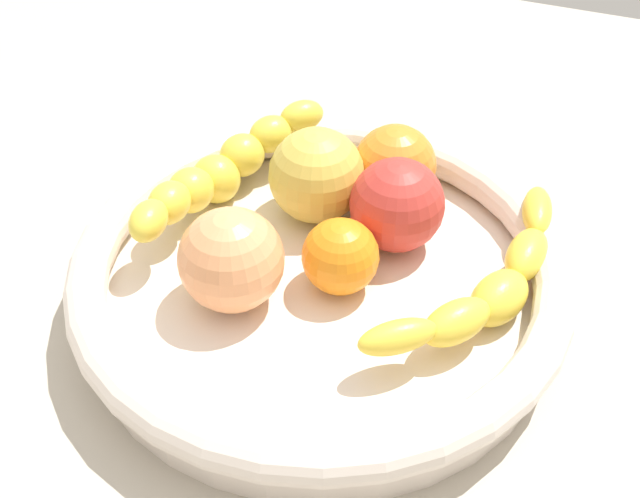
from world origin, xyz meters
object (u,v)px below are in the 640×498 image
(banana_draped_right, at_px, (490,285))
(tomato_red, at_px, (397,205))
(fruit_bowl, at_px, (320,276))
(orange_mid_left, at_px, (395,166))
(banana_draped_left, at_px, (221,171))
(peach_blush, at_px, (231,260))
(orange_front, at_px, (339,260))
(apple_yellow, at_px, (317,175))

(banana_draped_right, xyz_separation_m, tomato_red, (0.08, -0.05, 0.01))
(fruit_bowl, bearing_deg, orange_mid_left, -99.86)
(banana_draped_left, height_order, banana_draped_right, banana_draped_left)
(fruit_bowl, distance_m, peach_blush, 0.07)
(orange_front, relative_size, peach_blush, 0.75)
(banana_draped_right, distance_m, apple_yellow, 0.16)
(banana_draped_left, distance_m, orange_mid_left, 0.14)
(orange_front, xyz_separation_m, peach_blush, (0.07, 0.04, 0.01))
(banana_draped_left, bearing_deg, banana_draped_right, 169.76)
(banana_draped_right, height_order, peach_blush, peach_blush)
(banana_draped_right, bearing_deg, tomato_red, -29.15)
(fruit_bowl, relative_size, orange_front, 6.51)
(fruit_bowl, distance_m, tomato_red, 0.08)
(orange_mid_left, distance_m, apple_yellow, 0.07)
(banana_draped_left, bearing_deg, apple_yellow, -169.32)
(orange_front, bearing_deg, apple_yellow, -57.72)
(fruit_bowl, bearing_deg, peach_blush, 39.78)
(orange_mid_left, relative_size, tomato_red, 0.93)
(orange_front, bearing_deg, orange_mid_left, -91.89)
(banana_draped_right, bearing_deg, orange_mid_left, -43.82)
(peach_blush, height_order, apple_yellow, apple_yellow)
(fruit_bowl, xyz_separation_m, banana_draped_right, (-0.12, -0.02, 0.02))
(banana_draped_right, relative_size, peach_blush, 2.90)
(banana_draped_right, relative_size, orange_front, 3.86)
(orange_front, bearing_deg, fruit_bowl, -12.93)
(banana_draped_right, relative_size, apple_yellow, 2.84)
(peach_blush, relative_size, apple_yellow, 0.98)
(fruit_bowl, distance_m, banana_draped_left, 0.13)
(banana_draped_left, bearing_deg, orange_front, 154.12)
(fruit_bowl, height_order, orange_mid_left, orange_mid_left)
(orange_front, distance_m, orange_mid_left, 0.12)
(banana_draped_left, relative_size, orange_front, 3.85)
(banana_draped_right, height_order, tomato_red, tomato_red)
(orange_mid_left, bearing_deg, apple_yellow, 38.63)
(orange_mid_left, distance_m, tomato_red, 0.05)
(banana_draped_left, xyz_separation_m, orange_front, (-0.13, 0.06, -0.00))
(banana_draped_left, xyz_separation_m, apple_yellow, (-0.08, -0.01, 0.01))
(fruit_bowl, height_order, tomato_red, tomato_red)
(tomato_red, bearing_deg, banana_draped_left, 1.88)
(banana_draped_right, xyz_separation_m, apple_yellow, (0.15, -0.06, 0.01))
(fruit_bowl, height_order, orange_front, orange_front)
(banana_draped_right, bearing_deg, apple_yellow, -20.20)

